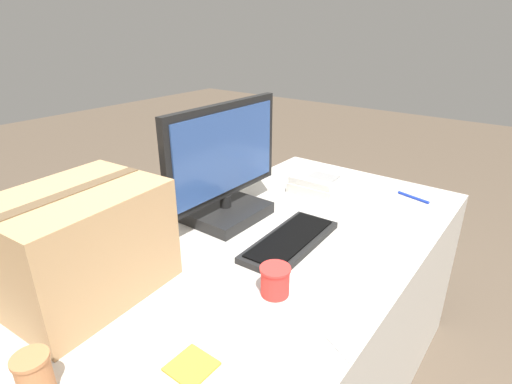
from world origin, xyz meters
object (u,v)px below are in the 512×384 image
paper_cup_left (35,376)px  sticky_note_pad (192,366)px  desk_phone (317,185)px  paper_cup_right (275,281)px  keyboard (290,241)px  spoon (325,335)px  pen_marker (413,197)px  cardboard_box (81,244)px  monitor (225,173)px

paper_cup_left → sticky_note_pad: (0.24, -0.19, -0.05)m
sticky_note_pad → desk_phone: bearing=14.8°
paper_cup_right → paper_cup_left: bearing=161.2°
desk_phone → sticky_note_pad: 1.09m
paper_cup_left → keyboard: bearing=-5.5°
keyboard → paper_cup_left: paper_cup_left is taller
sticky_note_pad → keyboard: bearing=11.4°
spoon → pen_marker: bearing=-58.3°
keyboard → sticky_note_pad: (-0.58, -0.12, -0.01)m
paper_cup_left → spoon: 0.63m
cardboard_box → sticky_note_pad: size_ratio=4.74×
desk_phone → pen_marker: desk_phone is taller
desk_phone → cardboard_box: 1.05m
pen_marker → sticky_note_pad: 1.23m
spoon → cardboard_box: cardboard_box is taller
cardboard_box → monitor: bearing=0.0°
desk_phone → sticky_note_pad: bearing=-167.9°
pen_marker → cardboard_box: bearing=-98.7°
paper_cup_left → spoon: (0.50, -0.38, -0.05)m
sticky_note_pad → pen_marker: bearing=-4.5°
keyboard → pen_marker: bearing=-20.6°
spoon → paper_cup_right: bearing=8.9°
paper_cup_left → cardboard_box: (0.26, 0.23, 0.10)m
paper_cup_right → pen_marker: paper_cup_right is taller
desk_phone → pen_marker: (0.17, -0.37, -0.02)m
monitor → paper_cup_right: size_ratio=6.56×
monitor → spoon: monitor is taller
spoon → sticky_note_pad: 0.32m
monitor → pen_marker: bearing=-40.1°
pen_marker → sticky_note_pad: size_ratio=1.54×
spoon → monitor: bearing=-2.5°
paper_cup_right → spoon: size_ratio=0.66×
monitor → cardboard_box: (-0.58, -0.00, -0.03)m
paper_cup_right → spoon: (-0.06, -0.19, -0.04)m
pen_marker → paper_cup_left: bearing=-86.5°
paper_cup_right → spoon: bearing=-107.3°
cardboard_box → sticky_note_pad: 0.45m
keyboard → pen_marker: 0.68m
keyboard → cardboard_box: (-0.56, 0.31, 0.14)m
cardboard_box → pen_marker: cardboard_box is taller
monitor → paper_cup_left: monitor is taller
keyboard → spoon: keyboard is taller
monitor → keyboard: (-0.02, -0.31, -0.17)m
monitor → desk_phone: monitor is taller
paper_cup_right → cardboard_box: (-0.31, 0.42, 0.11)m
paper_cup_left → spoon: size_ratio=0.78×
cardboard_box → sticky_note_pad: (-0.02, -0.43, -0.15)m
spoon → sticky_note_pad: sticky_note_pad is taller
desk_phone → paper_cup_left: 1.29m
keyboard → spoon: size_ratio=3.17×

